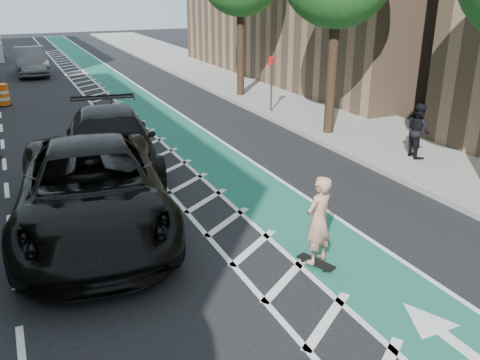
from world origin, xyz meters
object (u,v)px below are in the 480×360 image
suv_near (92,189)px  suv_far (111,143)px  barrel_a (52,200)px  skateboarder (318,220)px

suv_near → suv_far: size_ratio=1.13×
suv_near → barrel_a: bearing=134.0°
suv_near → barrel_a: (-0.82, 1.10, -0.54)m
skateboarder → suv_far: skateboarder is taller
suv_far → barrel_a: 3.31m
skateboarder → suv_near: 5.14m
suv_near → barrel_a: size_ratio=7.63×
skateboarder → barrel_a: size_ratio=1.97×
skateboarder → suv_near: suv_near is taller
skateboarder → suv_near: size_ratio=0.26×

